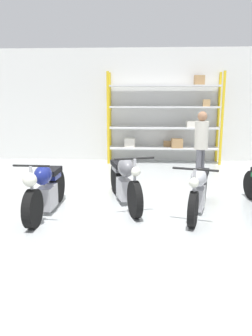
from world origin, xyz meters
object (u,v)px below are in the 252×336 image
(shelving_rack, at_px, (166,119))
(motorcycle_silver, at_px, (199,189))
(motorcycle_grey, at_px, (124,180))
(motorcycle_blue, at_px, (46,189))
(person_browsing, at_px, (201,141))

(shelving_rack, bearing_deg, motorcycle_silver, -86.14)
(shelving_rack, distance_m, motorcycle_grey, 4.51)
(motorcycle_grey, bearing_deg, motorcycle_blue, -82.85)
(motorcycle_silver, bearing_deg, person_browsing, -173.97)
(motorcycle_blue, bearing_deg, person_browsing, 128.26)
(shelving_rack, distance_m, person_browsing, 2.69)
(motorcycle_grey, distance_m, motorcycle_silver, 1.44)
(motorcycle_silver, bearing_deg, shelving_rack, -160.18)
(motorcycle_silver, distance_m, person_browsing, 2.25)
(shelving_rack, xyz_separation_m, motorcycle_silver, (0.32, -4.72, -0.95))
(motorcycle_blue, bearing_deg, shelving_rack, 155.22)
(shelving_rack, xyz_separation_m, motorcycle_grey, (-1.06, -4.29, -0.90))
(motorcycle_grey, bearing_deg, person_browsing, 117.32)
(motorcycle_grey, bearing_deg, shelving_rack, 149.16)
(shelving_rack, height_order, motorcycle_grey, shelving_rack)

